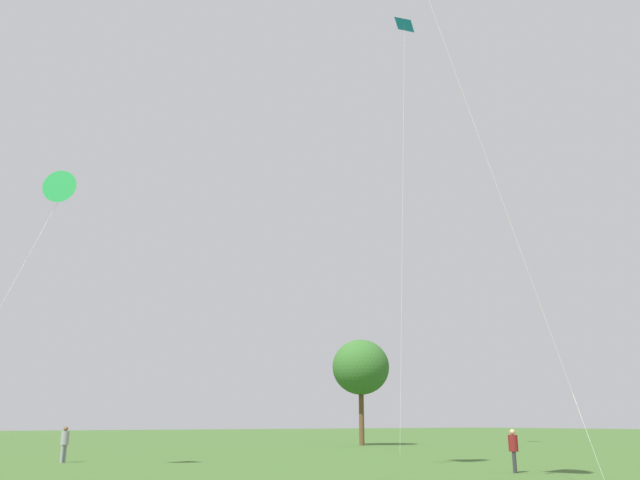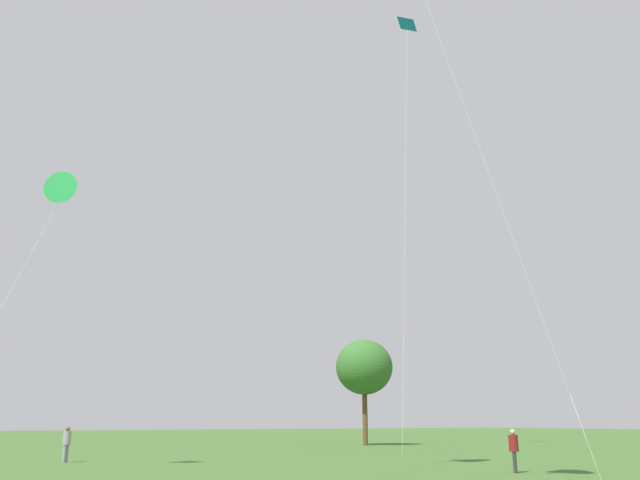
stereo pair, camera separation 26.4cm
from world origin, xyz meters
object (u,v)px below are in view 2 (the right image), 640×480
object	(u,v)px
park_tree_0	(364,367)
person_standing_1	(67,442)
person_standing_2	(514,448)
kite_flying_0	(65,192)
kite_flying_8	(407,29)

from	to	relation	value
park_tree_0	person_standing_1	bearing A→B (deg)	-156.77
person_standing_1	person_standing_2	size ratio (longest dim) A/B	1.03
kite_flying_0	kite_flying_8	size ratio (longest dim) A/B	0.37
person_standing_2	park_tree_0	distance (m)	29.75
kite_flying_0	kite_flying_8	world-z (taller)	kite_flying_8
person_standing_1	person_standing_2	xyz separation A→B (m)	(12.82, -15.78, -0.03)
person_standing_1	kite_flying_8	xyz separation A→B (m)	(23.84, 2.24, 31.56)
person_standing_2	kite_flying_8	bearing A→B (deg)	16.28
kite_flying_0	park_tree_0	bearing A→B (deg)	30.31
person_standing_1	kite_flying_0	bearing A→B (deg)	-146.82
person_standing_1	park_tree_0	distance (m)	27.86
person_standing_2	kite_flying_0	xyz separation A→B (m)	(-15.00, 10.59, 10.53)
kite_flying_0	person_standing_2	bearing A→B (deg)	-35.22
kite_flying_8	person_standing_1	bearing A→B (deg)	-174.63
person_standing_1	kite_flying_0	size ratio (longest dim) A/B	0.13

